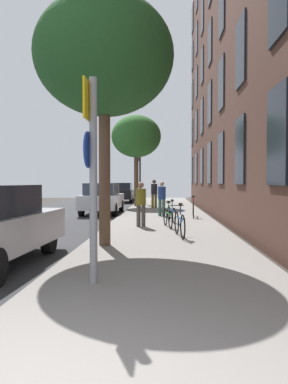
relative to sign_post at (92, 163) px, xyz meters
name	(u,v)px	position (x,y,z in m)	size (l,w,h in m)	color
ground_plane	(91,217)	(-2.35, 11.55, -1.98)	(41.80, 41.80, 0.00)	#332D28
road_asphalt	(48,217)	(-4.45, 11.55, -1.97)	(7.00, 38.00, 0.01)	#2D2D30
sidewalk	(164,216)	(1.15, 11.55, -1.92)	(4.20, 38.00, 0.12)	gray
building_facade	(221,42)	(3.74, 11.05, 6.07)	(0.56, 27.00, 16.07)	#513328
sign_post	(92,163)	(0.00, 0.00, 0.00)	(0.16, 0.60, 3.17)	gray
traffic_light	(139,167)	(-0.63, 20.39, 0.83)	(0.43, 0.24, 3.94)	black
tree_near	(104,57)	(-0.34, 3.34, 2.78)	(3.43, 3.43, 6.12)	brown
tree_far	(136,137)	(-0.63, 18.00, 2.69)	(3.25, 3.25, 5.95)	brown
bicycle_0	(180,223)	(1.58, 4.79, -1.48)	(0.42, 1.70, 0.98)	black
bicycle_1	(168,217)	(1.28, 6.97, -1.50)	(0.45, 1.59, 0.93)	black
bicycle_2	(171,213)	(1.45, 8.59, -1.51)	(0.46, 1.65, 0.90)	black
bicycle_3	(193,209)	(2.47, 10.62, -1.48)	(0.42, 1.78, 0.98)	black
pedestrian_0	(141,201)	(0.34, 7.05, -0.96)	(0.48, 0.48, 1.57)	#4C4742
pedestrian_1	(162,196)	(1.06, 11.06, -0.95)	(0.37, 0.37, 1.60)	#33594C
pedestrian_2	(154,192)	(0.59, 16.21, -0.88)	(0.48, 0.48, 1.71)	olive
car_1	(102,198)	(-2.08, 13.26, -1.13)	(1.87, 4.39, 1.62)	silver
car_2	(122,192)	(-2.23, 24.05, -1.14)	(1.87, 4.26, 1.62)	black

